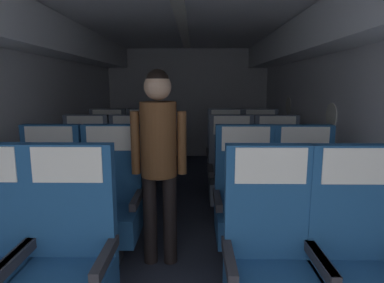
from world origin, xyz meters
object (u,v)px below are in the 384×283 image
object	(u,v)px
seat_c_right_aisle	(277,176)
seat_b_left_window	(49,205)
seat_a_right_window	(271,265)
seat_d_right_window	(226,157)
seat_b_left_aisle	(110,204)
seat_b_right_window	(246,205)
seat_c_left_window	(85,175)
seat_c_right_window	(231,175)
seat_d_left_aisle	(144,157)
seat_b_right_aisle	(305,206)
seat_a_right_aisle	(358,267)
flight_attendant	(159,148)
seat_a_left_aisle	(67,263)
seat_d_left_window	(107,157)
seat_d_right_aisle	(260,157)
seat_c_left_aisle	(131,175)

from	to	relation	value
seat_c_right_aisle	seat_b_left_window	bearing A→B (deg)	-157.07
seat_a_right_window	seat_d_right_window	distance (m)	2.68
seat_b_left_aisle	seat_b_right_window	world-z (taller)	same
seat_b_left_window	seat_b_left_aisle	world-z (taller)	same
seat_c_left_window	seat_c_right_window	distance (m)	1.59
seat_d_right_window	seat_d_left_aisle	bearing A→B (deg)	-179.94
seat_b_right_aisle	seat_c_left_window	size ratio (longest dim) A/B	1.00
seat_b_left_aisle	seat_b_right_window	size ratio (longest dim) A/B	1.00
seat_a_right_aisle	seat_c_right_window	size ratio (longest dim) A/B	1.00
seat_a_right_window	seat_d_right_window	world-z (taller)	same
seat_c_right_aisle	flight_attendant	bearing A→B (deg)	-141.39
seat_b_right_aisle	seat_b_right_window	xyz separation A→B (m)	(-0.48, 0.01, 0.00)
seat_c_right_window	seat_d_right_window	world-z (taller)	same
seat_a_left_aisle	seat_b_left_window	distance (m)	1.01
seat_c_right_window	flight_attendant	world-z (taller)	flight_attendant
seat_b_left_window	seat_c_right_aisle	world-z (taller)	same
seat_c_right_window	seat_d_left_window	world-z (taller)	same
seat_a_left_aisle	flight_attendant	xyz separation A→B (m)	(0.42, 0.83, 0.48)
seat_c_right_window	seat_d_right_window	xyz separation A→B (m)	(0.02, 0.89, 0.00)
seat_a_right_aisle	seat_b_right_window	xyz separation A→B (m)	(-0.47, 0.90, 0.00)
flight_attendant	seat_b_left_aisle	bearing A→B (deg)	11.55
seat_b_right_aisle	seat_d_right_aisle	distance (m)	1.80
seat_c_right_aisle	seat_a_right_aisle	bearing A→B (deg)	-90.19
seat_a_right_window	seat_c_left_window	xyz separation A→B (m)	(-1.60, 1.77, 0.00)
seat_b_right_window	seat_b_left_window	bearing A→B (deg)	-179.99
seat_a_left_aisle	seat_c_left_window	world-z (taller)	same
seat_c_right_window	flight_attendant	distance (m)	1.26
seat_a_right_window	seat_d_right_aisle	world-z (taller)	same
seat_b_left_window	seat_c_left_window	distance (m)	0.88
seat_b_right_aisle	seat_a_right_window	bearing A→B (deg)	-118.41
seat_c_left_window	flight_attendant	xyz separation A→B (m)	(0.91, -0.93, 0.48)
seat_c_right_window	flight_attendant	size ratio (longest dim) A/B	0.72
seat_c_left_aisle	seat_d_left_window	world-z (taller)	same
seat_c_right_window	seat_d_right_window	bearing A→B (deg)	88.87
seat_b_right_window	seat_b_right_aisle	bearing A→B (deg)	-1.15
seat_a_right_aisle	seat_b_left_window	size ratio (longest dim) A/B	1.00
seat_a_right_aisle	seat_b_right_window	size ratio (longest dim) A/B	1.00
seat_c_right_aisle	seat_d_right_window	world-z (taller)	same
seat_a_left_aisle	flight_attendant	world-z (taller)	flight_attendant
seat_a_right_window	seat_b_left_window	distance (m)	1.84
flight_attendant	seat_a_left_aisle	bearing A→B (deg)	82.95
seat_d_left_aisle	seat_c_left_window	bearing A→B (deg)	-118.98
seat_d_right_window	flight_attendant	bearing A→B (deg)	-110.64
seat_c_right_aisle	seat_d_right_aisle	size ratio (longest dim) A/B	1.00
seat_b_left_window	flight_attendant	world-z (taller)	flight_attendant
seat_b_right_aisle	seat_d_left_aisle	bearing A→B (deg)	131.32
seat_b_left_aisle	seat_d_right_window	size ratio (longest dim) A/B	1.00
seat_a_left_aisle	seat_d_left_aisle	size ratio (longest dim) A/B	1.00
seat_d_right_aisle	seat_b_right_window	bearing A→B (deg)	-104.74
seat_c_right_aisle	seat_d_left_aisle	xyz separation A→B (m)	(-1.58, 0.91, 0.00)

